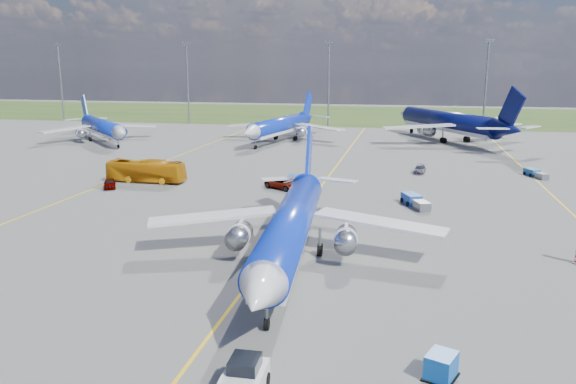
% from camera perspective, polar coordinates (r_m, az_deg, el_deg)
% --- Properties ---
extents(ground, '(400.00, 400.00, 0.00)m').
position_cam_1_polar(ground, '(45.74, -3.25, -8.24)').
color(ground, '#555552').
rests_on(ground, ground).
extents(grass_strip, '(400.00, 80.00, 0.01)m').
position_cam_1_polar(grass_strip, '(192.18, 8.78, 7.74)').
color(grass_strip, '#2D4719').
rests_on(grass_strip, ground).
extents(taxiway_lines, '(60.25, 160.00, 0.02)m').
position_cam_1_polar(taxiway_lines, '(71.66, 2.75, -0.45)').
color(taxiway_lines, yellow).
rests_on(taxiway_lines, ground).
extents(floodlight_masts, '(202.20, 0.50, 22.70)m').
position_cam_1_polar(floodlight_masts, '(151.19, 11.82, 11.06)').
color(floodlight_masts, slate).
rests_on(floodlight_masts, ground).
extents(bg_jet_nw, '(44.03, 44.15, 9.27)m').
position_cam_1_polar(bg_jet_nw, '(129.68, -18.26, 4.87)').
color(bg_jet_nw, '#0D2BB9').
rests_on(bg_jet_nw, ground).
extents(bg_jet_nnw, '(35.80, 43.14, 10.07)m').
position_cam_1_polar(bg_jet_nnw, '(123.73, -0.71, 5.16)').
color(bg_jet_nnw, '#0D2BB9').
rests_on(bg_jet_nnw, ground).
extents(bg_jet_n, '(54.22, 58.46, 12.30)m').
position_cam_1_polar(bg_jet_n, '(129.64, 15.83, 5.03)').
color(bg_jet_n, '#080D45').
rests_on(bg_jet_n, ground).
extents(main_airliner, '(31.15, 39.19, 9.68)m').
position_cam_1_polar(main_airliner, '(47.86, 0.28, -7.25)').
color(main_airliner, '#0D2BB9').
rests_on(main_airliner, ground).
extents(pushback_tug, '(2.15, 5.50, 1.86)m').
position_cam_1_polar(pushback_tug, '(30.00, -4.61, -18.69)').
color(pushback_tug, silver).
rests_on(pushback_tug, ground).
extents(uld_container, '(1.93, 2.12, 1.39)m').
position_cam_1_polar(uld_container, '(32.43, 15.29, -16.67)').
color(uld_container, '#0C4CA9').
rests_on(uld_container, ground).
extents(apron_bus, '(11.53, 3.02, 3.19)m').
position_cam_1_polar(apron_bus, '(82.70, -14.23, 2.08)').
color(apron_bus, '#C77D0B').
rests_on(apron_bus, ground).
extents(service_car_a, '(3.10, 3.94, 1.26)m').
position_cam_1_polar(service_car_a, '(80.13, -17.65, 0.82)').
color(service_car_a, '#999999').
rests_on(service_car_a, ground).
extents(service_car_b, '(5.91, 4.85, 1.50)m').
position_cam_1_polar(service_car_b, '(75.78, -0.47, 0.87)').
color(service_car_b, '#999999').
rests_on(service_car_b, ground).
extents(service_car_c, '(2.09, 4.22, 1.18)m').
position_cam_1_polar(service_car_c, '(89.44, 13.25, 2.26)').
color(service_car_c, '#999999').
rests_on(service_car_c, ground).
extents(baggage_tug_w, '(3.57, 5.77, 1.26)m').
position_cam_1_polar(baggage_tug_w, '(68.29, 12.77, -0.92)').
color(baggage_tug_w, '#1B47A7').
rests_on(baggage_tug_w, ground).
extents(baggage_tug_c, '(1.63, 5.58, 1.25)m').
position_cam_1_polar(baggage_tug_c, '(77.84, 0.39, 1.06)').
color(baggage_tug_c, navy).
rests_on(baggage_tug_c, ground).
extents(baggage_tug_e, '(2.94, 4.84, 1.06)m').
position_cam_1_polar(baggage_tug_e, '(91.96, 23.83, 1.73)').
color(baggage_tug_e, '#1A599D').
rests_on(baggage_tug_e, ground).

